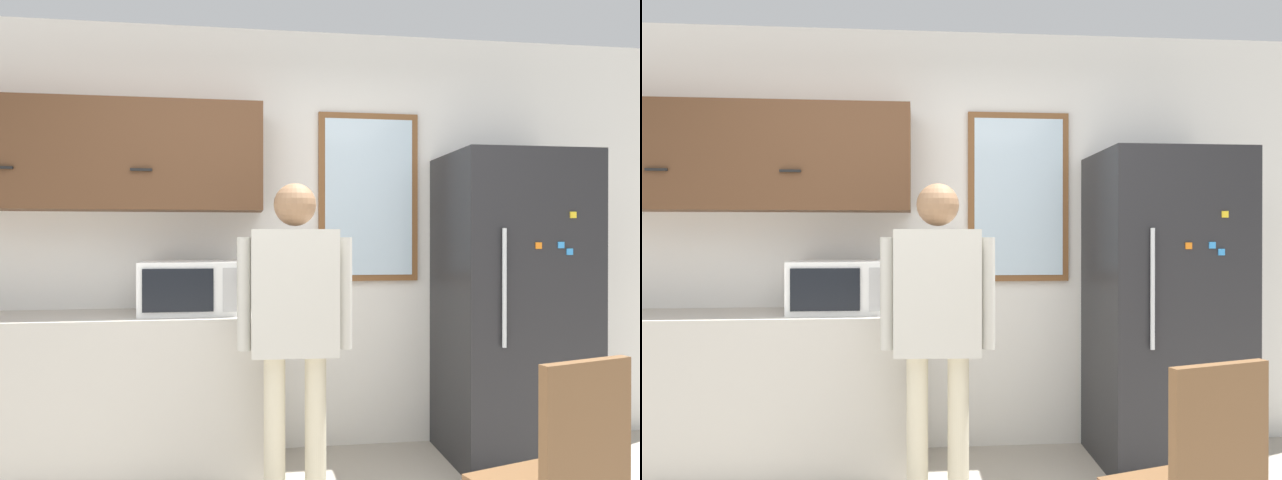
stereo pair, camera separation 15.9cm
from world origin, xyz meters
TOP-DOWN VIEW (x-y plane):
  - back_wall at (0.00, 1.97)m, footprint 6.00×0.06m
  - counter at (-1.14, 1.66)m, footprint 2.11×0.56m
  - upper_cabinets at (-1.14, 1.77)m, footprint 2.11×0.36m
  - microwave at (-0.51, 1.66)m, footprint 0.55×0.41m
  - person at (0.05, 1.14)m, footprint 0.58×0.24m
  - refrigerator at (1.44, 1.58)m, footprint 0.82×0.72m
  - window at (0.61, 1.92)m, footprint 0.66×0.05m

SIDE VIEW (x-z plane):
  - counter at x=-1.14m, z-range 0.00..0.92m
  - refrigerator at x=1.44m, z-range 0.00..1.88m
  - person at x=0.05m, z-range 0.18..1.82m
  - microwave at x=-0.51m, z-range 0.92..1.23m
  - back_wall at x=0.00m, z-range 0.00..2.70m
  - window at x=0.61m, z-range 1.08..2.18m
  - upper_cabinets at x=-1.14m, z-range 1.52..2.16m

